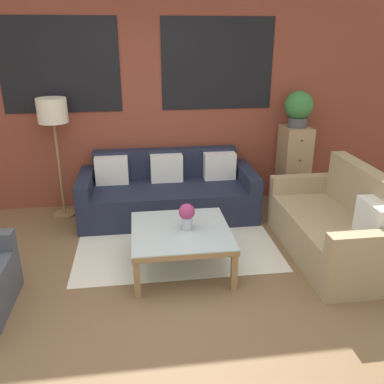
# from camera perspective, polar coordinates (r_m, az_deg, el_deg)

# --- Properties ---
(ground_plane) EXTENTS (16.00, 16.00, 0.00)m
(ground_plane) POSITION_cam_1_polar(r_m,az_deg,el_deg) (3.51, -5.09, -16.53)
(ground_plane) COLOR brown
(wall_back_brick) EXTENTS (8.40, 0.09, 2.80)m
(wall_back_brick) POSITION_cam_1_polar(r_m,az_deg,el_deg) (5.27, -7.03, 13.05)
(wall_back_brick) COLOR brown
(wall_back_brick) RESTS_ON ground_plane
(rug) EXTENTS (2.14, 1.60, 0.00)m
(rug) POSITION_cam_1_polar(r_m,az_deg,el_deg) (4.57, -2.32, -6.76)
(rug) COLOR silver
(rug) RESTS_ON ground_plane
(couch_dark) EXTENTS (2.14, 0.88, 0.78)m
(couch_dark) POSITION_cam_1_polar(r_m,az_deg,el_deg) (5.10, -3.38, -0.21)
(couch_dark) COLOR #1E2338
(couch_dark) RESTS_ON ground_plane
(settee_vintage) EXTENTS (0.80, 1.61, 0.92)m
(settee_vintage) POSITION_cam_1_polar(r_m,az_deg,el_deg) (4.40, 19.58, -4.76)
(settee_vintage) COLOR tan
(settee_vintage) RESTS_ON ground_plane
(coffee_table) EXTENTS (0.93, 0.93, 0.41)m
(coffee_table) POSITION_cam_1_polar(r_m,az_deg,el_deg) (3.91, -1.59, -6.03)
(coffee_table) COLOR silver
(coffee_table) RESTS_ON ground_plane
(floor_lamp) EXTENTS (0.35, 0.35, 1.47)m
(floor_lamp) POSITION_cam_1_polar(r_m,az_deg,el_deg) (5.08, -18.94, 9.96)
(floor_lamp) COLOR olive
(floor_lamp) RESTS_ON ground_plane
(drawer_cabinet) EXTENTS (0.35, 0.43, 1.04)m
(drawer_cabinet) POSITION_cam_1_polar(r_m,az_deg,el_deg) (5.58, 14.02, 3.65)
(drawer_cabinet) COLOR tan
(drawer_cabinet) RESTS_ON ground_plane
(potted_plant) EXTENTS (0.36, 0.36, 0.45)m
(potted_plant) POSITION_cam_1_polar(r_m,az_deg,el_deg) (5.41, 14.74, 11.39)
(potted_plant) COLOR #47474C
(potted_plant) RESTS_ON drawer_cabinet
(flower_vase) EXTENTS (0.15, 0.15, 0.26)m
(flower_vase) POSITION_cam_1_polar(r_m,az_deg,el_deg) (3.82, -0.74, -3.21)
(flower_vase) COLOR #ADBCC6
(flower_vase) RESTS_ON coffee_table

